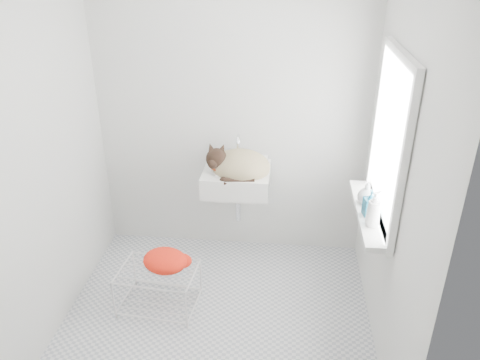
# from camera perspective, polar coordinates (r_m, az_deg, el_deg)

# --- Properties ---
(floor) EXTENTS (2.20, 2.00, 0.02)m
(floor) POSITION_cam_1_polar(r_m,az_deg,el_deg) (3.59, -2.80, -16.25)
(floor) COLOR silver
(floor) RESTS_ON ground
(back_wall) EXTENTS (2.20, 0.02, 2.50)m
(back_wall) POSITION_cam_1_polar(r_m,az_deg,el_deg) (3.81, -1.03, 8.43)
(back_wall) COLOR silver
(back_wall) RESTS_ON ground
(right_wall) EXTENTS (0.02, 2.00, 2.50)m
(right_wall) POSITION_cam_1_polar(r_m,az_deg,el_deg) (2.93, 18.41, 1.24)
(right_wall) COLOR silver
(right_wall) RESTS_ON ground
(left_wall) EXTENTS (0.02, 2.00, 2.50)m
(left_wall) POSITION_cam_1_polar(r_m,az_deg,el_deg) (3.24, -22.96, 2.88)
(left_wall) COLOR silver
(left_wall) RESTS_ON ground
(window_glass) EXTENTS (0.01, 0.80, 1.00)m
(window_glass) POSITION_cam_1_polar(r_m,az_deg,el_deg) (3.07, 17.71, 4.53)
(window_glass) COLOR white
(window_glass) RESTS_ON right_wall
(window_frame) EXTENTS (0.04, 0.90, 1.10)m
(window_frame) POSITION_cam_1_polar(r_m,az_deg,el_deg) (3.07, 17.43, 4.55)
(window_frame) COLOR white
(window_frame) RESTS_ON right_wall
(windowsill) EXTENTS (0.16, 0.88, 0.04)m
(windowsill) POSITION_cam_1_polar(r_m,az_deg,el_deg) (3.28, 15.18, -3.83)
(windowsill) COLOR white
(windowsill) RESTS_ON right_wall
(sink) EXTENTS (0.52, 0.45, 0.21)m
(sink) POSITION_cam_1_polar(r_m,az_deg,el_deg) (3.71, -0.39, 1.27)
(sink) COLOR white
(sink) RESTS_ON back_wall
(faucet) EXTENTS (0.19, 0.13, 0.19)m
(faucet) POSITION_cam_1_polar(r_m,az_deg,el_deg) (3.82, -0.11, 4.32)
(faucet) COLOR silver
(faucet) RESTS_ON sink
(cat) EXTENTS (0.51, 0.44, 0.30)m
(cat) POSITION_cam_1_polar(r_m,az_deg,el_deg) (3.68, -0.25, 1.72)
(cat) COLOR tan
(cat) RESTS_ON sink
(wire_rack) EXTENTS (0.57, 0.43, 0.32)m
(wire_rack) POSITION_cam_1_polar(r_m,az_deg,el_deg) (3.64, -9.72, -12.82)
(wire_rack) COLOR silver
(wire_rack) RESTS_ON floor
(towel) EXTENTS (0.38, 0.31, 0.14)m
(towel) POSITION_cam_1_polar(r_m,az_deg,el_deg) (3.52, -8.95, -10.06)
(towel) COLOR red
(towel) RESTS_ON wire_rack
(bottle_a) EXTENTS (0.11, 0.11, 0.20)m
(bottle_a) POSITION_cam_1_polar(r_m,az_deg,el_deg) (3.11, 15.52, -5.27)
(bottle_a) COLOR white
(bottle_a) RESTS_ON windowsill
(bottle_b) EXTENTS (0.09, 0.09, 0.18)m
(bottle_b) POSITION_cam_1_polar(r_m,az_deg,el_deg) (3.21, 15.20, -4.07)
(bottle_b) COLOR #136485
(bottle_b) RESTS_ON windowsill
(bottle_c) EXTENTS (0.17, 0.17, 0.16)m
(bottle_c) POSITION_cam_1_polar(r_m,az_deg,el_deg) (3.35, 14.84, -2.73)
(bottle_c) COLOR silver
(bottle_c) RESTS_ON windowsill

